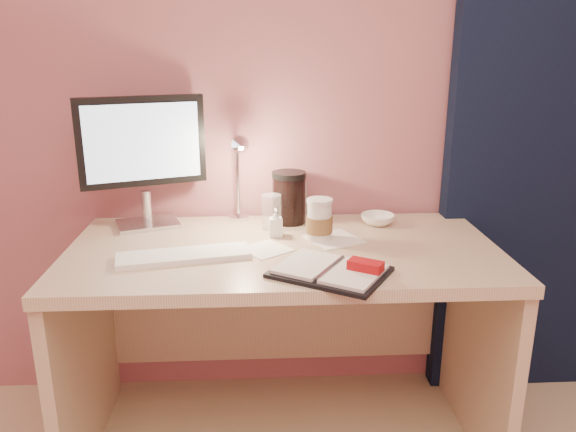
{
  "coord_description": "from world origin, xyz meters",
  "views": [
    {
      "loc": [
        -0.08,
        -0.34,
        1.36
      ],
      "look_at": [
        0.01,
        1.33,
        0.85
      ],
      "focal_mm": 35.0,
      "sensor_mm": 36.0,
      "label": 1
    }
  ],
  "objects": [
    {
      "name": "room",
      "position": [
        0.95,
        1.69,
        1.14
      ],
      "size": [
        3.5,
        3.5,
        3.5
      ],
      "color": "#C6B28E",
      "rests_on": "ground"
    },
    {
      "name": "desk",
      "position": [
        0.0,
        1.45,
        0.5
      ],
      "size": [
        1.4,
        0.7,
        0.73
      ],
      "color": "beige",
      "rests_on": "ground"
    },
    {
      "name": "monitor",
      "position": [
        -0.48,
        1.63,
        1.01
      ],
      "size": [
        0.42,
        0.22,
        0.46
      ],
      "rotation": [
        0.0,
        0.0,
        0.34
      ],
      "color": "silver",
      "rests_on": "desk"
    },
    {
      "name": "keyboard",
      "position": [
        -0.31,
        1.3,
        0.74
      ],
      "size": [
        0.42,
        0.2,
        0.02
      ],
      "primitive_type": "cube",
      "rotation": [
        0.0,
        0.0,
        0.2
      ],
      "color": "white",
      "rests_on": "desk"
    },
    {
      "name": "planner",
      "position": [
        0.13,
        1.14,
        0.74
      ],
      "size": [
        0.39,
        0.36,
        0.05
      ],
      "rotation": [
        0.0,
        0.0,
        -0.55
      ],
      "color": "black",
      "rests_on": "desk"
    },
    {
      "name": "paper_a",
      "position": [
        0.17,
        1.44,
        0.73
      ],
      "size": [
        0.22,
        0.22,
        0.0
      ],
      "primitive_type": "cube",
      "rotation": [
        0.0,
        0.0,
        0.45
      ],
      "color": "white",
      "rests_on": "desk"
    },
    {
      "name": "paper_c",
      "position": [
        -0.06,
        1.36,
        0.73
      ],
      "size": [
        0.19,
        0.19,
        0.0
      ],
      "primitive_type": "cube",
      "rotation": [
        0.0,
        0.0,
        0.64
      ],
      "color": "white",
      "rests_on": "desk"
    },
    {
      "name": "coffee_cup",
      "position": [
        0.12,
        1.44,
        0.8
      ],
      "size": [
        0.09,
        0.09,
        0.14
      ],
      "color": "silver",
      "rests_on": "desk"
    },
    {
      "name": "clear_cup",
      "position": [
        -0.03,
        1.57,
        0.79
      ],
      "size": [
        0.07,
        0.07,
        0.12
      ],
      "primitive_type": "cylinder",
      "color": "white",
      "rests_on": "desk"
    },
    {
      "name": "bowl",
      "position": [
        0.35,
        1.6,
        0.75
      ],
      "size": [
        0.14,
        0.14,
        0.04
      ],
      "primitive_type": "imported",
      "rotation": [
        0.0,
        0.0,
        -0.21
      ],
      "color": "white",
      "rests_on": "desk"
    },
    {
      "name": "lotion_bottle",
      "position": [
        -0.02,
        1.49,
        0.78
      ],
      "size": [
        0.05,
        0.05,
        0.1
      ],
      "primitive_type": "imported",
      "rotation": [
        0.0,
        0.0,
        0.08
      ],
      "color": "silver",
      "rests_on": "desk"
    },
    {
      "name": "dark_jar",
      "position": [
        0.03,
        1.64,
        0.82
      ],
      "size": [
        0.12,
        0.12,
        0.17
      ],
      "primitive_type": "cylinder",
      "color": "black",
      "rests_on": "desk"
    },
    {
      "name": "product_box",
      "position": [
        0.04,
        1.69,
        0.8
      ],
      "size": [
        0.11,
        0.1,
        0.14
      ],
      "primitive_type": "cube",
      "rotation": [
        0.0,
        0.0,
        0.33
      ],
      "color": "beige",
      "rests_on": "desk"
    },
    {
      "name": "desk_lamp",
      "position": [
        -0.17,
        1.61,
        0.94
      ],
      "size": [
        0.09,
        0.21,
        0.33
      ],
      "rotation": [
        0.0,
        0.0,
        0.14
      ],
      "color": "silver",
      "rests_on": "desk"
    }
  ]
}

